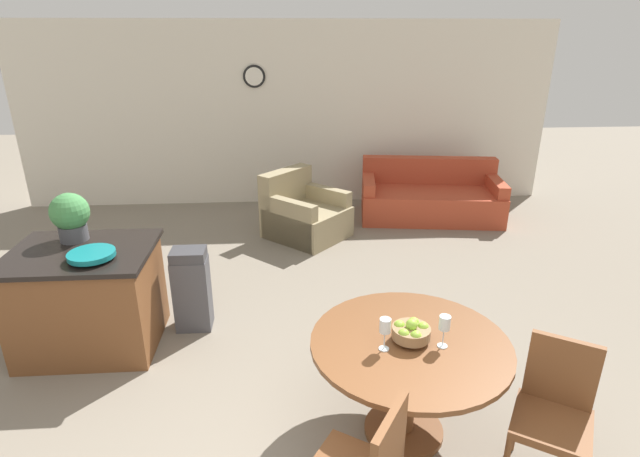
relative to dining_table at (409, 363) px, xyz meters
name	(u,v)px	position (x,y,z in m)	size (l,w,h in m)	color
wall_back	(288,115)	(-0.70, 5.03, 0.79)	(8.00, 0.09, 2.70)	silver
dining_table	(409,363)	(0.00, 0.00, 0.00)	(1.26, 1.26, 0.73)	brown
dining_chair_near_right	(555,408)	(0.77, -0.40, -0.05)	(0.58, 0.58, 0.91)	brown
fruit_bowl	(411,331)	(0.00, 0.00, 0.24)	(0.24, 0.24, 0.16)	olive
wine_glass_left	(385,327)	(-0.18, -0.07, 0.32)	(0.07, 0.07, 0.21)	silver
wine_glass_right	(445,324)	(0.18, -0.07, 0.32)	(0.07, 0.07, 0.21)	silver
kitchen_island	(89,298)	(-2.43, 1.21, -0.12)	(1.13, 0.91, 0.89)	brown
teal_bowl	(92,255)	(-2.27, 1.02, 0.37)	(0.36, 0.36, 0.07)	#147A7F
potted_plant	(70,216)	(-2.55, 1.43, 0.55)	(0.31, 0.31, 0.41)	#4C4C51
trash_bin	(192,289)	(-1.62, 1.42, -0.18)	(0.31, 0.24, 0.77)	#47474C
couch	(430,198)	(1.33, 4.15, -0.28)	(2.06, 1.21, 0.80)	#B24228
armchair	(304,215)	(-0.53, 3.54, -0.28)	(1.25, 1.24, 0.85)	#998966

